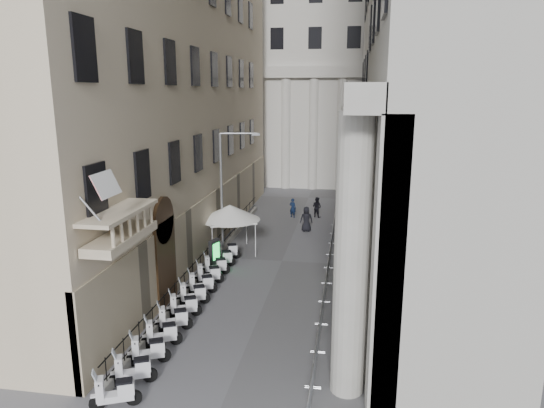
{
  "coord_description": "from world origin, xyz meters",
  "views": [
    {
      "loc": [
        4.09,
        -9.91,
        10.61
      ],
      "look_at": [
        -0.12,
        15.93,
        4.5
      ],
      "focal_mm": 32.0,
      "sensor_mm": 36.0,
      "label": 1
    }
  ],
  "objects_px": {
    "scooter_0": "(117,407)",
    "pedestrian_b": "(317,207)",
    "pedestrian_a": "(293,208)",
    "street_lamp": "(226,183)",
    "info_kiosk": "(215,254)",
    "security_tent": "(239,215)"
  },
  "relations": [
    {
      "from": "scooter_0",
      "to": "street_lamp",
      "type": "distance_m",
      "value": 17.36
    },
    {
      "from": "security_tent",
      "to": "pedestrian_b",
      "type": "relative_size",
      "value": 2.28
    },
    {
      "from": "scooter_0",
      "to": "street_lamp",
      "type": "xyz_separation_m",
      "value": [
        -0.36,
        16.68,
        4.78
      ]
    },
    {
      "from": "info_kiosk",
      "to": "pedestrian_b",
      "type": "relative_size",
      "value": 1.04
    },
    {
      "from": "street_lamp",
      "to": "pedestrian_b",
      "type": "relative_size",
      "value": 4.56
    },
    {
      "from": "street_lamp",
      "to": "pedestrian_a",
      "type": "xyz_separation_m",
      "value": [
        3.24,
        9.92,
        -3.94
      ]
    },
    {
      "from": "info_kiosk",
      "to": "pedestrian_b",
      "type": "xyz_separation_m",
      "value": [
        5.27,
        13.48,
        -0.05
      ]
    },
    {
      "from": "security_tent",
      "to": "info_kiosk",
      "type": "relative_size",
      "value": 2.19
    },
    {
      "from": "scooter_0",
      "to": "pedestrian_b",
      "type": "xyz_separation_m",
      "value": [
        4.92,
        27.04,
        0.88
      ]
    },
    {
      "from": "scooter_0",
      "to": "info_kiosk",
      "type": "height_order",
      "value": "info_kiosk"
    },
    {
      "from": "info_kiosk",
      "to": "pedestrian_a",
      "type": "bearing_deg",
      "value": 94.77
    },
    {
      "from": "pedestrian_a",
      "to": "pedestrian_b",
      "type": "xyz_separation_m",
      "value": [
        2.04,
        0.44,
        0.05
      ]
    },
    {
      "from": "street_lamp",
      "to": "info_kiosk",
      "type": "distance_m",
      "value": 4.96
    },
    {
      "from": "street_lamp",
      "to": "info_kiosk",
      "type": "height_order",
      "value": "street_lamp"
    },
    {
      "from": "scooter_0",
      "to": "pedestrian_b",
      "type": "bearing_deg",
      "value": -33.69
    },
    {
      "from": "street_lamp",
      "to": "pedestrian_a",
      "type": "height_order",
      "value": "street_lamp"
    },
    {
      "from": "info_kiosk",
      "to": "scooter_0",
      "type": "bearing_deg",
      "value": -69.8
    },
    {
      "from": "security_tent",
      "to": "info_kiosk",
      "type": "distance_m",
      "value": 3.42
    },
    {
      "from": "security_tent",
      "to": "street_lamp",
      "type": "height_order",
      "value": "street_lamp"
    },
    {
      "from": "scooter_0",
      "to": "info_kiosk",
      "type": "relative_size",
      "value": 0.82
    },
    {
      "from": "security_tent",
      "to": "info_kiosk",
      "type": "bearing_deg",
      "value": -107.85
    },
    {
      "from": "pedestrian_a",
      "to": "pedestrian_b",
      "type": "bearing_deg",
      "value": -144.6
    }
  ]
}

